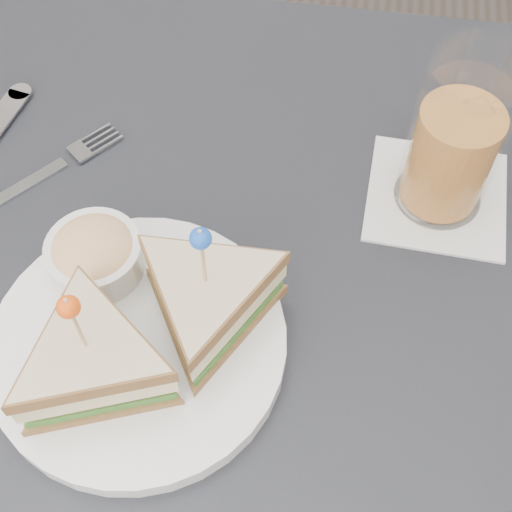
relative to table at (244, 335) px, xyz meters
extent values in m
plane|color=#3F3833|center=(0.00, 0.00, -0.67)|extent=(3.50, 3.50, 0.00)
cube|color=black|center=(0.00, 0.00, 0.06)|extent=(0.80, 0.80, 0.03)
cylinder|color=black|center=(-0.35, 0.35, -0.31)|extent=(0.04, 0.04, 0.72)
cylinder|color=black|center=(0.35, 0.35, -0.31)|extent=(0.04, 0.04, 0.72)
cylinder|color=white|center=(-0.08, -0.06, 0.08)|extent=(0.28, 0.28, 0.01)
cylinder|color=white|center=(-0.08, -0.06, 0.09)|extent=(0.28, 0.28, 0.00)
cylinder|color=tan|center=(-0.10, -0.10, 0.18)|extent=(0.00, 0.00, 0.08)
sphere|color=#F1510F|center=(-0.10, -0.10, 0.21)|extent=(0.02, 0.02, 0.02)
cylinder|color=tan|center=(-0.02, -0.04, 0.18)|extent=(0.00, 0.00, 0.08)
sphere|color=blue|center=(-0.02, -0.04, 0.21)|extent=(0.02, 0.02, 0.02)
cylinder|color=white|center=(-0.13, 0.00, 0.11)|extent=(0.09, 0.09, 0.04)
ellipsoid|color=#E0B772|center=(-0.13, 0.00, 0.12)|extent=(0.08, 0.08, 0.03)
cube|color=silver|center=(-0.23, 0.08, 0.08)|extent=(0.08, 0.10, 0.00)
cube|color=silver|center=(-0.19, 0.13, 0.08)|extent=(0.03, 0.03, 0.00)
cylinder|color=silver|center=(-0.27, 0.20, 0.08)|extent=(0.03, 0.03, 0.00)
cube|color=silver|center=(0.16, 0.13, 0.08)|extent=(0.13, 0.13, 0.00)
cylinder|color=#B67133|center=(0.16, 0.13, 0.13)|extent=(0.08, 0.08, 0.10)
cylinder|color=white|center=(0.16, 0.13, 0.16)|extent=(0.09, 0.09, 0.16)
cube|color=white|center=(0.18, 0.14, 0.18)|extent=(0.03, 0.03, 0.02)
cube|color=white|center=(0.15, 0.13, 0.18)|extent=(0.03, 0.03, 0.02)
camera|label=1|loc=(0.06, -0.30, 0.61)|focal=50.00mm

